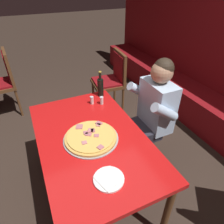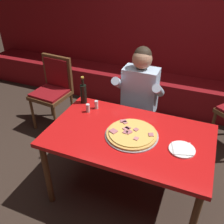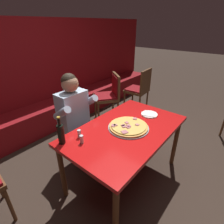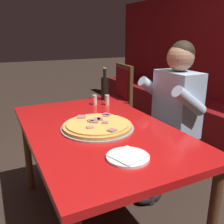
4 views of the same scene
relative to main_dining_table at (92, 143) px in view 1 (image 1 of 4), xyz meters
The scene contains 10 objects.
ground_plane 0.67m from the main_dining_table, ahead, with size 24.00×24.00×0.00m, color #33261E.
main_dining_table is the anchor object (origin of this frame).
pizza 0.10m from the main_dining_table, 22.81° to the right, with size 0.46×0.46×0.05m.
plate_white_paper 0.47m from the main_dining_table, ahead, with size 0.21×0.21×0.02m.
beer_bottle 0.73m from the main_dining_table, 151.40° to the left, with size 0.07×0.07×0.29m.
shaker_black_pepper 0.54m from the main_dining_table, 159.24° to the left, with size 0.04×0.04×0.09m.
shaker_oregano 0.54m from the main_dining_table, 147.95° to the left, with size 0.04×0.04×0.09m.
diner_seated_blue_shirt 0.69m from the main_dining_table, 101.19° to the left, with size 0.53×0.53×1.27m.
dining_chair_near_left 2.07m from the main_dining_table, 159.69° to the right, with size 0.47×0.47×1.00m.
dining_chair_far_right 1.56m from the main_dining_table, 148.86° to the left, with size 0.48×0.48×0.96m.
Camera 1 is at (1.23, -0.37, 1.89)m, focal length 32.00 mm.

